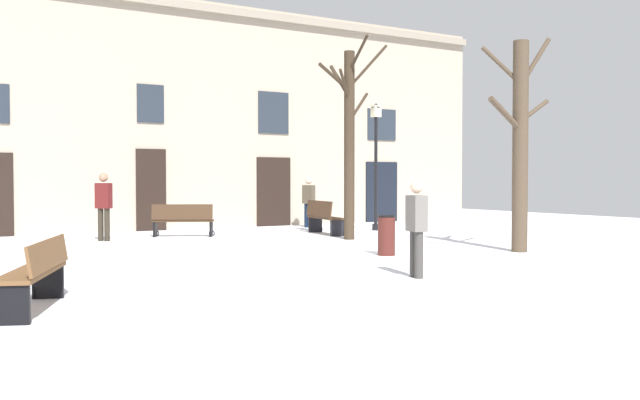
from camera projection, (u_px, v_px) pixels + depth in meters
name	position (u px, v px, depth m)	size (l,w,h in m)	color
ground_plane	(358.00, 251.00, 15.50)	(33.94, 33.94, 0.00)	white
building_facade	(212.00, 115.00, 22.57)	(21.21, 0.60, 7.23)	tan
tree_right_of_center	(349.00, 138.00, 18.28)	(2.00, 1.83, 5.19)	#382B1E
tree_left_of_center	(520.00, 141.00, 15.20)	(2.11, 1.55, 4.70)	#4C3D2D
streetlamp	(376.00, 153.00, 21.54)	(0.30, 0.30, 3.91)	black
litter_bin	(386.00, 235.00, 14.54)	(0.39, 0.39, 0.83)	#4C1E19
bench_facing_shops	(36.00, 272.00, 8.46)	(1.14, 1.89, 0.86)	brown
bench_back_to_back_right	(324.00, 217.00, 20.03)	(0.74, 1.80, 0.97)	#3D2819
bench_by_litter_bin	(183.00, 220.00, 19.15)	(1.66, 1.17, 0.90)	#3D2819
person_by_shop_door	(309.00, 200.00, 22.81)	(0.36, 0.44, 1.63)	black
person_near_bench	(104.00, 203.00, 17.84)	(0.43, 0.42, 1.74)	#2D271E
person_crossing_plaza	(416.00, 225.00, 11.25)	(0.30, 0.42, 1.56)	#403D3A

